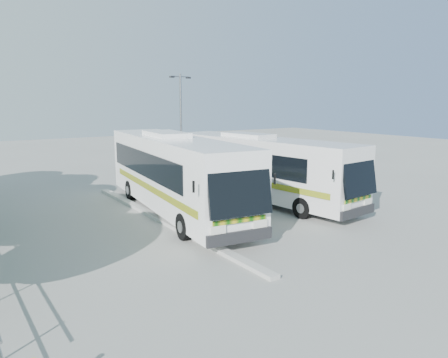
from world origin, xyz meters
TOP-DOWN VIEW (x-y plane):
  - ground at (0.00, 0.00)m, footprint 100.00×100.00m
  - kerb_divider at (-2.30, 2.00)m, footprint 0.40×16.00m
  - coach_main at (-1.01, 3.17)m, footprint 4.23×13.59m
  - coach_adjacent at (4.13, 2.86)m, footprint 3.90×12.71m
  - lamppost at (2.75, 9.44)m, footprint 1.72×0.61m

SIDE VIEW (x-z plane):
  - ground at x=0.00m, z-range 0.00..0.00m
  - kerb_divider at x=-2.30m, z-range 0.00..0.15m
  - coach_adjacent at x=4.13m, z-range 0.17..3.64m
  - coach_main at x=-1.01m, z-range 0.18..3.89m
  - lamppost at x=2.75m, z-range 0.37..7.51m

